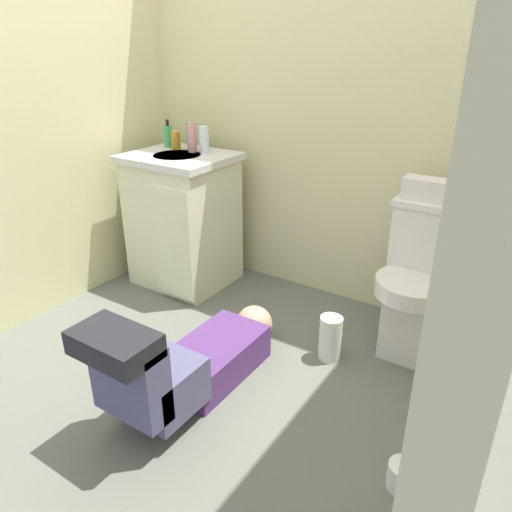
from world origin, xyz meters
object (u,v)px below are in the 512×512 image
bottle_pink (192,137)px  toilet_paper_roll (403,476)px  toiletry_bag (462,193)px  bottle_green (191,135)px  faucet (194,142)px  vanity_cabinet (183,219)px  bottle_clear (204,140)px  bottle_amber (176,140)px  toilet (419,282)px  paper_towel_roll (330,338)px  tissue_box (428,189)px  soap_dispenser (168,136)px  person_plumber (187,361)px

bottle_pink → toilet_paper_roll: 2.08m
toiletry_bag → bottle_green: size_ratio=0.72×
faucet → toiletry_bag: bearing=-0.1°
vanity_cabinet → bottle_clear: size_ratio=5.28×
toiletry_bag → bottle_amber: size_ratio=1.16×
toilet → paper_towel_roll: 0.51m
tissue_box → bottle_amber: size_ratio=2.05×
toilet → faucet: bearing=176.4°
toiletry_bag → toilet_paper_roll: 1.23m
paper_towel_roll → tissue_box: bearing=58.1°
soap_dispenser → paper_towel_roll: 1.59m
toilet → bottle_clear: bearing=177.6°
tissue_box → bottle_green: 1.44m
vanity_cabinet → soap_dispenser: bearing=146.9°
toiletry_bag → faucet: bearing=179.9°
toiletry_bag → bottle_pink: size_ratio=0.70×
bottle_clear → paper_towel_roll: 1.36m
bottle_amber → vanity_cabinet: bearing=-42.3°
toilet → paper_towel_roll: (-0.30, -0.32, -0.25)m
vanity_cabinet → bottle_clear: (0.10, 0.11, 0.48)m
bottle_amber → toilet_paper_roll: bearing=-27.0°
paper_towel_roll → toilet_paper_roll: (0.54, -0.55, -0.06)m
paper_towel_roll → toiletry_bag: bearing=45.4°
faucet → paper_towel_roll: bearing=-19.7°
vanity_cabinet → toiletry_bag: size_ratio=6.61×
toiletry_bag → soap_dispenser: (-1.74, -0.02, 0.08)m
bottle_amber → toilet_paper_roll: size_ratio=0.97×
bottle_clear → vanity_cabinet: bearing=-133.0°
toilet → faucet: size_ratio=7.50×
bottle_amber → bottle_clear: bearing=2.3°
vanity_cabinet → faucet: size_ratio=8.20×
faucet → person_plumber: (0.75, -0.99, -0.69)m
tissue_box → toilet: bearing=-63.6°
toilet → toiletry_bag: bearing=40.8°
faucet → person_plumber: size_ratio=0.09×
tissue_box → bottle_pink: bottle_pink is taller
toilet → bottle_amber: size_ratio=6.99×
bottle_pink → bottle_clear: size_ratio=1.14×
faucet → toilet_paper_roll: faucet is taller
vanity_cabinet → bottle_clear: 0.50m
paper_towel_roll → toilet: bearing=46.8°
toiletry_bag → soap_dispenser: 1.74m
bottle_green → bottle_clear: bottle_green is taller
toilet → bottle_green: 1.58m
toilet → bottle_pink: (-1.42, 0.04, 0.54)m
tissue_box → toilet_paper_roll: tissue_box is taller
vanity_cabinet → bottle_green: bearing=102.5°
bottle_clear → toiletry_bag: bearing=1.4°
toiletry_bag → bottle_green: bearing=179.7°
person_plumber → bottle_green: (-0.78, 1.00, 0.73)m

